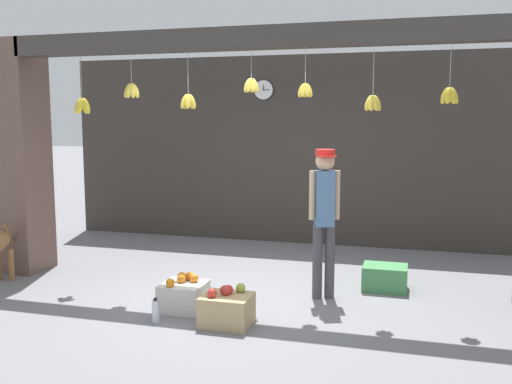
# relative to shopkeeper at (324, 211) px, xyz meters

# --- Properties ---
(ground_plane) EXTENTS (60.00, 60.00, 0.00)m
(ground_plane) POSITION_rel_shopkeeper_xyz_m (-0.86, -0.17, -0.99)
(ground_plane) COLOR slate
(shop_back_wall) EXTENTS (7.76, 0.12, 2.99)m
(shop_back_wall) POSITION_rel_shopkeeper_xyz_m (-0.86, 2.78, 0.51)
(shop_back_wall) COLOR #38332D
(shop_back_wall) RESTS_ON ground_plane
(shop_pillar_left) EXTENTS (0.70, 0.60, 2.99)m
(shop_pillar_left) POSITION_rel_shopkeeper_xyz_m (-4.09, 0.13, 0.51)
(shop_pillar_left) COLOR brown
(shop_pillar_left) RESTS_ON ground_plane
(storefront_awning) EXTENTS (5.86, 0.31, 0.95)m
(storefront_awning) POSITION_rel_shopkeeper_xyz_m (-0.86, -0.05, 1.83)
(storefront_awning) COLOR #3D3833
(shopkeeper) EXTENTS (0.33, 0.30, 1.67)m
(shopkeeper) POSITION_rel_shopkeeper_xyz_m (0.00, 0.00, 0.00)
(shopkeeper) COLOR #424247
(shopkeeper) RESTS_ON ground_plane
(fruit_crate_oranges) EXTENTS (0.45, 0.43, 0.37)m
(fruit_crate_oranges) POSITION_rel_shopkeeper_xyz_m (-1.35, -0.80, -0.83)
(fruit_crate_oranges) COLOR silver
(fruit_crate_oranges) RESTS_ON ground_plane
(fruit_crate_apples) EXTENTS (0.47, 0.41, 0.39)m
(fruit_crate_apples) POSITION_rel_shopkeeper_xyz_m (-0.77, -1.09, -0.82)
(fruit_crate_apples) COLOR tan
(fruit_crate_apples) RESTS_ON ground_plane
(produce_box_green) EXTENTS (0.51, 0.40, 0.29)m
(produce_box_green) POSITION_rel_shopkeeper_xyz_m (0.65, 0.50, -0.84)
(produce_box_green) COLOR #42844C
(produce_box_green) RESTS_ON ground_plane
(water_bottle) EXTENTS (0.07, 0.07, 0.25)m
(water_bottle) POSITION_rel_shopkeeper_xyz_m (-1.47, -1.22, -0.87)
(water_bottle) COLOR silver
(water_bottle) RESTS_ON ground_plane
(wall_clock) EXTENTS (0.32, 0.03, 0.32)m
(wall_clock) POSITION_rel_shopkeeper_xyz_m (-1.42, 2.70, 1.47)
(wall_clock) COLOR black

